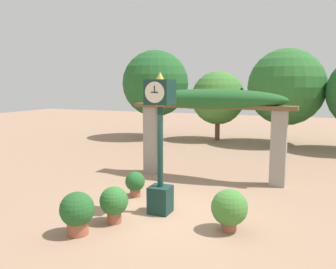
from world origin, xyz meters
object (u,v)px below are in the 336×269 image
object	(u,v)px
potted_plant_near_left	(135,183)
potted_plant_near_right	(229,208)
potted_plant_far_right	(114,202)
pedestal_clock	(160,141)
potted_plant_far_left	(77,212)

from	to	relation	value
potted_plant_near_left	potted_plant_near_right	bearing A→B (deg)	-23.83
potted_plant_near_left	potted_plant_far_right	bearing A→B (deg)	-76.19
potted_plant_near_right	potted_plant_far_right	size ratio (longest dim) A/B	1.08
pedestal_clock	potted_plant_near_left	xyz separation A→B (m)	(-1.21, 0.92, -1.44)
pedestal_clock	potted_plant_far_right	distance (m)	1.85
potted_plant_near_left	potted_plant_near_right	size ratio (longest dim) A/B	0.78
potted_plant_near_left	potted_plant_near_right	distance (m)	3.37
potted_plant_far_left	potted_plant_far_right	bearing A→B (deg)	66.73
potted_plant_near_left	potted_plant_far_left	xyz separation A→B (m)	(0.10, -2.83, 0.10)
potted_plant_near_left	potted_plant_far_left	bearing A→B (deg)	-88.00
potted_plant_near_left	potted_plant_far_right	world-z (taller)	potted_plant_far_right
potted_plant_far_right	pedestal_clock	bearing A→B (deg)	54.61
potted_plant_near_left	potted_plant_far_right	size ratio (longest dim) A/B	0.85
pedestal_clock	potted_plant_far_right	bearing A→B (deg)	-125.39
pedestal_clock	potted_plant_far_right	xyz separation A→B (m)	(-0.73, -1.03, -1.36)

